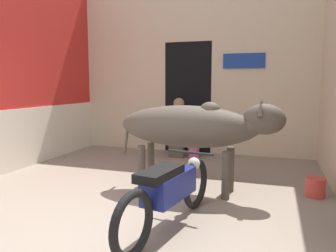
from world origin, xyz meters
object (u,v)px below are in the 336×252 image
Objects in this scene: cow at (194,127)px; bucket at (315,187)px; motorcycle_near at (169,190)px; plastic_stool at (194,147)px; shopkeeper_seated at (178,126)px.

cow reaches higher than bucket.
cow is at bearing -169.77° from bucket.
motorcycle_near is 3.46m from plastic_stool.
motorcycle_near reaches higher than bucket.
cow reaches higher than shopkeeper_seated.
motorcycle_near is 1.58× the size of shopkeeper_seated.
bucket is at bearing -36.28° from shopkeeper_seated.
cow is at bearing -76.27° from plastic_stool.
motorcycle_near is at bearing -75.10° from shopkeeper_seated.
bucket is at bearing 44.83° from motorcycle_near.
shopkeeper_seated is at bearing 143.72° from bucket.
motorcycle_near is at bearing -135.17° from bucket.
shopkeeper_seated is (-0.91, 3.40, 0.23)m from motorcycle_near.
shopkeeper_seated is 0.54m from plastic_stool.
cow is 2.31m from shopkeeper_seated.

